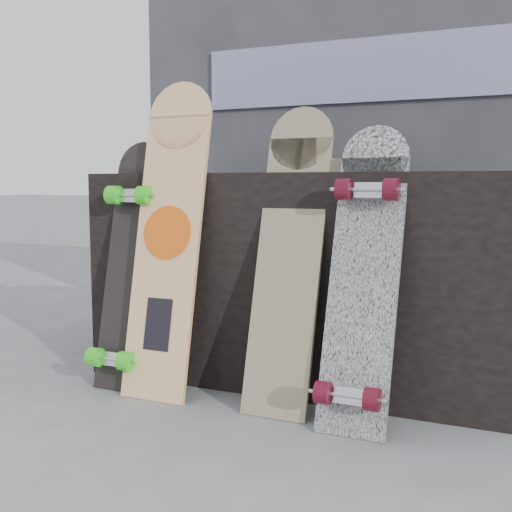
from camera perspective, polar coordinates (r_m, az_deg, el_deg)
The scene contains 10 objects.
ground at distance 2.16m, azimuth -0.38°, elevation -14.18°, with size 60.00×60.00×0.00m, color slate.
vendor_table at distance 2.51m, azimuth 4.40°, elevation -1.84°, with size 1.60×0.60×0.80m, color black.
booth at distance 3.31m, azimuth 9.65°, elevation 12.28°, with size 2.40×0.22×2.20m.
merch_box_purple at distance 2.80m, azimuth -7.22°, elevation 8.22°, with size 0.18×0.12×0.10m, color #623B79.
merch_box_small at distance 2.43m, azimuth 11.06°, elevation 8.66°, with size 0.14×0.14×0.12m, color #623B79.
merch_box_flat at distance 2.66m, azimuth 5.73°, elevation 7.90°, with size 0.22×0.10×0.06m, color #D1B78C.
longboard_geisha at distance 2.34m, azimuth -7.74°, elevation 2.45°, with size 0.26×0.26×1.14m.
longboard_celtic at distance 2.17m, azimuth 3.05°, elevation 0.75°, with size 0.23×0.30×1.03m.
longboard_cascadia at distance 2.03m, azimuth 9.53°, elevation -1.36°, with size 0.22×0.36×0.95m.
skateboard_dark at distance 2.45m, azimuth -11.22°, elevation -0.45°, with size 0.21×0.29×0.92m.
Camera 1 is at (0.85, -1.84, 0.76)m, focal length 45.00 mm.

